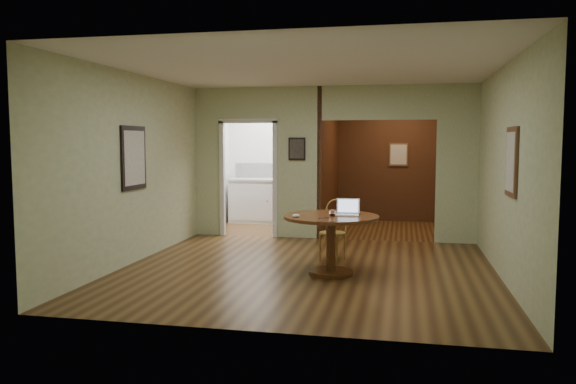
% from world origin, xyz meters
% --- Properties ---
extents(floor, '(5.00, 5.00, 0.00)m').
position_xyz_m(floor, '(0.00, 0.00, 0.00)').
color(floor, '#3E2511').
rests_on(floor, ground).
extents(room_shell, '(5.20, 7.50, 5.00)m').
position_xyz_m(room_shell, '(-0.47, 3.10, 1.29)').
color(room_shell, white).
rests_on(room_shell, ground).
extents(dining_table, '(1.24, 1.24, 0.78)m').
position_xyz_m(dining_table, '(0.35, -0.15, 0.58)').
color(dining_table, brown).
rests_on(dining_table, ground).
extents(chair, '(0.47, 0.47, 0.89)m').
position_xyz_m(chair, '(0.28, 0.74, 0.50)').
color(chair, '#AF8B3E').
rests_on(chair, ground).
extents(open_laptop, '(0.31, 0.28, 0.21)m').
position_xyz_m(open_laptop, '(0.56, -0.07, 0.84)').
color(open_laptop, white).
rests_on(open_laptop, dining_table).
extents(closed_laptop, '(0.33, 0.25, 0.02)m').
position_xyz_m(closed_laptop, '(0.46, 0.03, 0.79)').
color(closed_laptop, silver).
rests_on(closed_laptop, dining_table).
extents(mouse, '(0.12, 0.09, 0.04)m').
position_xyz_m(mouse, '(-0.05, -0.45, 0.80)').
color(mouse, white).
rests_on(mouse, dining_table).
extents(wine_glass, '(0.09, 0.09, 0.10)m').
position_xyz_m(wine_glass, '(0.38, -0.25, 0.82)').
color(wine_glass, white).
rests_on(wine_glass, dining_table).
extents(pen, '(0.13, 0.08, 0.01)m').
position_xyz_m(pen, '(0.30, -0.45, 0.78)').
color(pen, navy).
rests_on(pen, dining_table).
extents(kitchen_cabinet, '(2.06, 0.60, 0.94)m').
position_xyz_m(kitchen_cabinet, '(-1.35, 4.20, 0.47)').
color(kitchen_cabinet, white).
rests_on(kitchen_cabinet, ground).
extents(grocery_bag, '(0.42, 0.40, 0.33)m').
position_xyz_m(grocery_bag, '(-0.92, 4.20, 1.11)').
color(grocery_bag, beige).
rests_on(grocery_bag, kitchen_cabinet).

